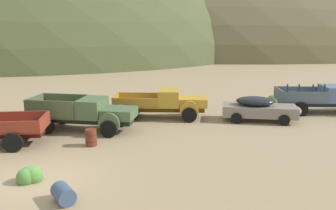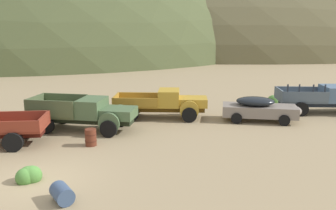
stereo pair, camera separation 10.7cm
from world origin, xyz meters
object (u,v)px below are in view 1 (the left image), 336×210
(truck_mustard, at_px, (168,103))
(car_primer_gray, at_px, (261,108))
(oil_drum_spare, at_px, (63,194))
(oil_drum_foreground, at_px, (91,137))
(truck_chalk_blue, at_px, (330,98))
(truck_weathered_green, at_px, (90,113))

(truck_mustard, xyz_separation_m, car_primer_gray, (5.79, -1.62, -0.17))
(oil_drum_spare, distance_m, oil_drum_foreground, 5.86)
(car_primer_gray, relative_size, oil_drum_foreground, 5.89)
(truck_mustard, height_order, oil_drum_spare, truck_mustard)
(truck_mustard, xyz_separation_m, truck_chalk_blue, (11.46, -0.17, 0.02))
(truck_chalk_blue, bearing_deg, truck_weathered_green, -162.43)
(truck_chalk_blue, bearing_deg, oil_drum_spare, -136.99)
(oil_drum_foreground, bearing_deg, truck_weathered_green, 94.47)
(car_primer_gray, bearing_deg, truck_chalk_blue, 32.00)
(truck_mustard, bearing_deg, truck_chalk_blue, 10.10)
(truck_mustard, xyz_separation_m, oil_drum_foreground, (-4.63, -4.88, -0.55))
(car_primer_gray, distance_m, oil_drum_spare, 14.26)
(truck_chalk_blue, relative_size, oil_drum_spare, 6.06)
(car_primer_gray, relative_size, truck_chalk_blue, 0.77)
(car_primer_gray, distance_m, truck_chalk_blue, 5.85)
(truck_mustard, relative_size, oil_drum_spare, 5.74)
(truck_weathered_green, height_order, oil_drum_foreground, truck_weathered_green)
(truck_weathered_green, distance_m, truck_chalk_blue, 16.42)
(truck_chalk_blue, xyz_separation_m, oil_drum_foreground, (-16.09, -4.71, -0.57))
(truck_weathered_green, relative_size, truck_chalk_blue, 0.96)
(truck_weathered_green, distance_m, truck_mustard, 5.30)
(car_primer_gray, xyz_separation_m, oil_drum_foreground, (-10.42, -3.26, -0.38))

